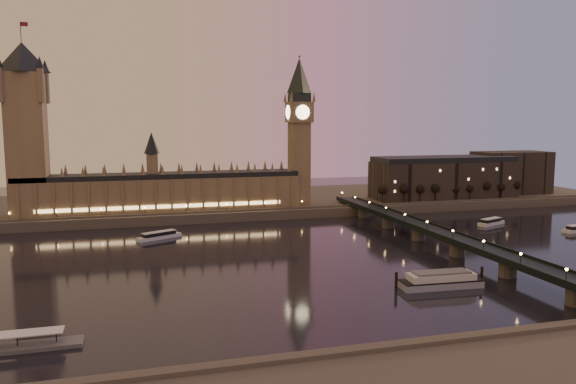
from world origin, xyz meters
name	(u,v)px	position (x,y,z in m)	size (l,w,h in m)	color
ground	(264,259)	(0.00, 0.00, 0.00)	(700.00, 700.00, 0.00)	black
far_embankment	(253,202)	(30.00, 165.00, 3.00)	(560.00, 130.00, 6.00)	#423D35
palace_of_westminster	(162,187)	(-40.12, 120.99, 21.71)	(180.00, 26.62, 52.00)	brown
victoria_tower	(26,120)	(-120.00, 121.00, 65.79)	(31.68, 31.68, 118.00)	brown
big_ben	(299,123)	(53.99, 120.99, 63.95)	(17.68, 17.68, 104.00)	brown
westminster_bridge	(436,237)	(91.61, 0.00, 5.52)	(13.20, 260.00, 15.30)	black
city_block	(467,176)	(194.94, 130.93, 22.24)	(155.00, 45.00, 34.00)	black
bare_tree_0	(385,192)	(114.10, 109.00, 15.07)	(5.98, 5.98, 12.16)	black
bare_tree_1	(402,191)	(128.15, 109.00, 15.07)	(5.98, 5.98, 12.16)	black
bare_tree_2	(420,190)	(142.21, 109.00, 15.07)	(5.98, 5.98, 12.16)	black
bare_tree_3	(437,190)	(156.26, 109.00, 15.07)	(5.98, 5.98, 12.16)	black
bare_tree_4	(454,189)	(170.31, 109.00, 15.07)	(5.98, 5.98, 12.16)	black
bare_tree_5	(471,188)	(184.37, 109.00, 15.07)	(5.98, 5.98, 12.16)	black
bare_tree_6	(487,188)	(198.42, 109.00, 15.07)	(5.98, 5.98, 12.16)	black
bare_tree_7	(503,187)	(212.47, 109.00, 15.07)	(5.98, 5.98, 12.16)	black
bare_tree_8	(519,187)	(226.52, 109.00, 15.07)	(5.98, 5.98, 12.16)	black
cruise_boat_a	(159,236)	(-45.67, 61.16, 1.82)	(25.50, 16.84, 4.13)	silver
cruise_boat_c	(491,222)	(158.43, 47.09, 1.88)	(21.92, 13.32, 4.26)	silver
moored_barge	(441,280)	(56.74, -62.94, 2.94)	(37.96, 11.09, 6.97)	#8C95B2
pontoon_pier	(1,347)	(-97.30, -83.58, 1.26)	(43.92, 7.32, 11.71)	#595B5E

